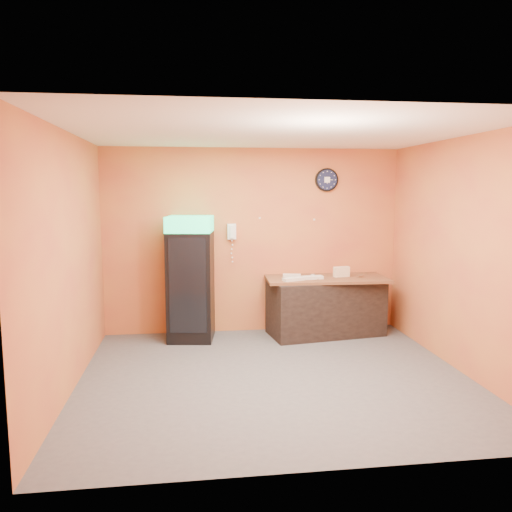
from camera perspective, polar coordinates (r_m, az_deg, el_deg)
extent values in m
plane|color=#47474C|center=(6.01, 2.14, -13.62)|extent=(4.50, 4.50, 0.00)
cube|color=#CD803A|center=(7.63, -0.32, 1.74)|extent=(4.50, 0.02, 2.80)
cube|color=#CD803A|center=(5.73, -20.56, -0.67)|extent=(0.02, 4.00, 2.80)
cube|color=#CD803A|center=(6.43, 22.38, 0.09)|extent=(0.02, 4.00, 2.80)
cube|color=white|center=(5.64, 2.29, 13.94)|extent=(4.50, 4.00, 0.02)
cube|color=black|center=(7.31, -7.46, -3.43)|extent=(0.71, 0.71, 1.58)
cube|color=#1CF18A|center=(7.19, -7.58, 3.64)|extent=(0.71, 0.71, 0.23)
cube|color=black|center=(6.98, -7.10, -3.37)|extent=(0.52, 0.09, 1.35)
cube|color=black|center=(7.63, 7.96, -5.80)|extent=(1.77, 0.98, 0.84)
cylinder|color=black|center=(7.79, 8.08, 8.62)|extent=(0.35, 0.05, 0.35)
cylinder|color=#0F1433|center=(7.76, 8.13, 8.62)|extent=(0.30, 0.01, 0.30)
cube|color=white|center=(7.75, 8.15, 8.62)|extent=(0.09, 0.00, 0.09)
cube|color=white|center=(7.53, -2.80, 2.81)|extent=(0.13, 0.07, 0.23)
cube|color=white|center=(7.48, -2.77, 2.78)|extent=(0.05, 0.04, 0.19)
cube|color=brown|center=(7.54, 8.02, -2.56)|extent=(1.83, 0.90, 0.04)
cube|color=beige|center=(7.60, 9.74, -2.17)|extent=(0.25, 0.13, 0.05)
cube|color=beige|center=(7.59, 9.75, -1.79)|extent=(0.25, 0.13, 0.05)
cube|color=beige|center=(7.59, 9.75, -1.41)|extent=(0.25, 0.13, 0.05)
cube|color=silver|center=(7.20, 4.28, -2.65)|extent=(0.33, 0.21, 0.04)
cube|color=silver|center=(7.36, 6.46, -2.45)|extent=(0.32, 0.16, 0.04)
cube|color=silver|center=(7.53, 4.11, -2.22)|extent=(0.28, 0.15, 0.04)
cylinder|color=silver|center=(7.44, 6.48, -2.27)|extent=(0.06, 0.06, 0.06)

